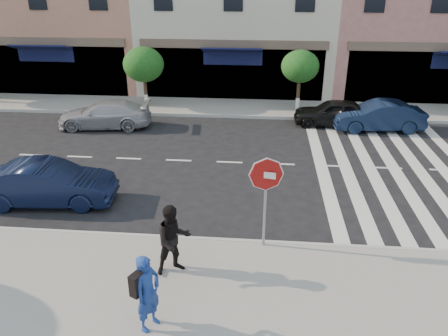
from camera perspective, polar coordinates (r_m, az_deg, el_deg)
ground at (r=13.35m, az=-0.62°, el=-6.19°), size 120.00×120.00×0.00m
sidewalk_near at (r=10.29m, az=-2.78°, el=-16.55°), size 60.00×4.50×0.15m
sidewalk_far at (r=23.43m, az=2.08°, el=7.85°), size 60.00×3.00×0.15m
street_tree_wb at (r=23.49m, az=-10.47°, el=13.12°), size 2.10×2.10×3.06m
street_tree_c at (r=22.73m, az=9.91°, el=12.91°), size 1.90×1.90×3.04m
stop_sign at (r=10.88m, az=5.50°, el=-2.00°), size 0.88×0.20×2.52m
photographer at (r=9.10m, az=-9.91°, el=-15.80°), size 0.64×0.74×1.70m
walker at (r=10.45m, az=-6.64°, el=-9.31°), size 1.08×1.01×1.78m
car_near_mid at (r=14.79m, az=-22.03°, el=-1.90°), size 4.25×1.81×1.37m
car_far_left at (r=21.30m, az=-15.33°, el=6.78°), size 4.44×2.15×1.25m
car_far_mid at (r=21.41m, az=14.13°, el=7.03°), size 3.78×1.69×1.26m
car_far_right at (r=21.35m, az=19.48°, el=6.43°), size 4.18×1.74×1.34m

